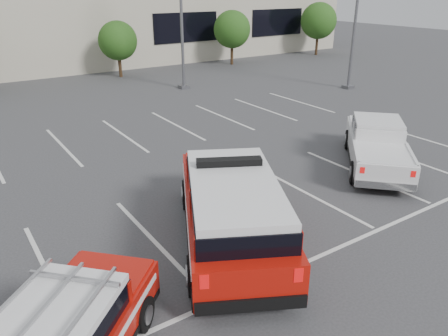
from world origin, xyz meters
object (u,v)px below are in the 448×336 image
(tree_far_right, at_px, (319,22))
(convention_building, at_px, (14,6))
(light_pole_mid, at_px, (181,4))
(tree_mid_right, at_px, (119,42))
(fire_chief_suv, at_px, (231,214))
(tree_right, at_px, (233,31))
(white_pickup, at_px, (376,149))
(light_pole_right, at_px, (357,4))

(tree_far_right, bearing_deg, convention_building, 158.49)
(tree_far_right, xyz_separation_m, light_pole_mid, (-18.09, -6.05, 2.14))
(tree_mid_right, bearing_deg, convention_building, 116.57)
(fire_chief_suv, bearing_deg, tree_right, 82.41)
(white_pickup, bearing_deg, light_pole_mid, 133.67)
(convention_building, height_order, tree_right, convention_building)
(light_pole_right, relative_size, white_pickup, 1.95)
(tree_right, relative_size, light_pole_right, 0.43)
(tree_far_right, bearing_deg, fire_chief_suv, -138.44)
(tree_mid_right, distance_m, light_pole_mid, 6.88)
(tree_right, bearing_deg, tree_mid_right, -180.00)
(tree_mid_right, relative_size, fire_chief_suv, 0.60)
(tree_far_right, distance_m, light_pole_right, 15.24)
(light_pole_mid, relative_size, white_pickup, 1.95)
(light_pole_right, distance_m, white_pickup, 14.31)
(tree_right, relative_size, light_pole_mid, 0.43)
(tree_far_right, bearing_deg, tree_right, -180.00)
(convention_building, distance_m, tree_right, 17.96)
(white_pickup, bearing_deg, convention_building, 146.83)
(tree_mid_right, distance_m, fire_chief_suv, 24.04)
(convention_building, distance_m, fire_chief_suv, 33.25)
(tree_mid_right, bearing_deg, tree_far_right, 0.00)
(convention_building, xyz_separation_m, tree_far_right, (24.91, -9.82, -1.68))
(light_pole_mid, relative_size, light_pole_right, 1.00)
(light_pole_right, bearing_deg, tree_far_right, 52.96)
(convention_building, height_order, fire_chief_suv, convention_building)
(convention_building, bearing_deg, fire_chief_suv, -92.15)
(tree_right, bearing_deg, light_pole_mid, -143.23)
(convention_building, relative_size, tree_mid_right, 15.04)
(tree_right, relative_size, fire_chief_suv, 0.67)
(tree_far_right, xyz_separation_m, fire_chief_suv, (-26.15, -23.18, -2.14))
(tree_right, distance_m, white_pickup, 23.48)
(tree_right, bearing_deg, convention_building, 146.63)
(convention_building, xyz_separation_m, light_pole_right, (15.82, -21.86, 0.47))
(tree_mid_right, distance_m, white_pickup, 21.87)
(tree_mid_right, relative_size, tree_right, 0.90)
(fire_chief_suv, bearing_deg, light_pole_right, 60.42)
(convention_building, distance_m, tree_far_right, 26.83)
(convention_building, distance_m, white_pickup, 32.44)
(convention_building, bearing_deg, tree_mid_right, -63.43)
(tree_right, distance_m, light_pole_mid, 10.38)
(tree_right, height_order, light_pole_mid, light_pole_mid)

